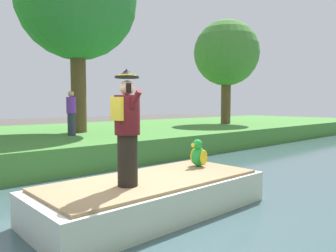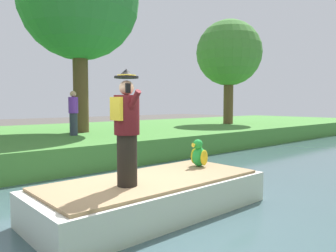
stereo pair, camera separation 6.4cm
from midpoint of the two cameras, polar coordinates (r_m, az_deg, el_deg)
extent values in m
plane|color=#4C4742|center=(5.69, -7.76, -16.89)|extent=(80.00, 80.00, 0.00)
cube|color=#3D565B|center=(5.67, -7.77, -16.42)|extent=(7.17, 48.00, 0.10)
cube|color=silver|center=(5.89, -2.99, -12.21)|extent=(1.84, 4.22, 0.56)
cube|color=#997A56|center=(5.82, -3.00, -9.32)|extent=(1.69, 3.88, 0.05)
cylinder|color=black|center=(5.24, -7.42, -5.97)|extent=(0.32, 0.32, 0.82)
cylinder|color=#561419|center=(5.16, -7.49, 1.92)|extent=(0.40, 0.40, 0.62)
cube|color=gold|center=(5.06, -9.28, 2.99)|extent=(0.28, 0.06, 0.36)
sphere|color=#DBA884|center=(5.17, -7.54, 6.64)|extent=(0.23, 0.23, 0.23)
cylinder|color=black|center=(5.18, -7.56, 8.46)|extent=(0.38, 0.38, 0.03)
cone|color=black|center=(5.18, -7.56, 9.23)|extent=(0.26, 0.26, 0.12)
cylinder|color=gold|center=(5.18, -7.56, 8.74)|extent=(0.29, 0.29, 0.02)
cylinder|color=#561419|center=(4.96, -6.46, 3.92)|extent=(0.38, 0.09, 0.43)
cube|color=black|center=(5.02, -7.26, 6.60)|extent=(0.03, 0.08, 0.15)
ellipsoid|color=green|center=(6.85, 5.12, -5.38)|extent=(0.26, 0.32, 0.40)
sphere|color=green|center=(6.78, 4.91, -3.16)|extent=(0.20, 0.20, 0.20)
cone|color=yellow|center=(6.71, 4.32, -3.32)|extent=(0.09, 0.09, 0.09)
ellipsoid|color=yellow|center=(6.94, 4.28, -5.24)|extent=(0.08, 0.20, 0.32)
ellipsoid|color=yellow|center=(6.76, 6.00, -5.51)|extent=(0.08, 0.20, 0.32)
cylinder|color=brown|center=(13.47, -15.50, 6.51)|extent=(0.59, 0.59, 3.56)
cylinder|color=brown|center=(18.80, 9.97, 4.53)|extent=(0.54, 0.54, 2.70)
sphere|color=#428034|center=(19.01, 10.07, 12.47)|extent=(3.65, 3.65, 3.65)
cylinder|color=#33384C|center=(12.21, -16.64, 0.27)|extent=(0.28, 0.28, 0.80)
cylinder|color=purple|center=(12.18, -16.71, 3.51)|extent=(0.34, 0.34, 0.58)
sphere|color=#DBA884|center=(12.19, -16.75, 5.39)|extent=(0.22, 0.22, 0.22)
camera|label=1|loc=(0.03, -90.31, -0.02)|focal=34.87mm
camera|label=2|loc=(0.03, 89.69, 0.02)|focal=34.87mm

